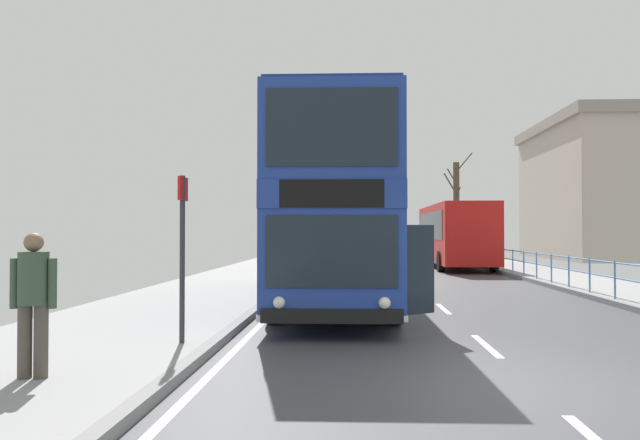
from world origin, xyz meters
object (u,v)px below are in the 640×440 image
Objects in this scene: background_bus_far_lane at (455,234)px; pedestrian_companion at (33,296)px; bare_tree_far_00 at (456,207)px; bus_stop_sign_near at (182,239)px; double_decker_bus_main at (336,211)px.

pedestrian_companion is (-8.81, -24.96, -0.64)m from background_bus_far_lane.
pedestrian_companion is 40.09m from bare_tree_far_00.
bus_stop_sign_near is 0.34× the size of bare_tree_far_00.
bus_stop_sign_near is at bearing -108.85° from background_bus_far_lane.
bare_tree_far_00 is at bearing 73.90° from pedestrian_companion.
bare_tree_far_00 is (7.84, 30.06, 1.24)m from double_decker_bus_main.
bus_stop_sign_near is (-7.72, -22.62, -0.01)m from background_bus_far_lane.
pedestrian_companion is at bearing -111.24° from double_decker_bus_main.
bare_tree_far_00 reaches higher than bus_stop_sign_near.
bare_tree_far_00 is at bearing 74.51° from bus_stop_sign_near.
background_bus_far_lane is 13.80m from bare_tree_far_00.
double_decker_bus_main is 9.07m from pedestrian_companion.
bare_tree_far_00 reaches higher than pedestrian_companion.
double_decker_bus_main is 1.42× the size of bare_tree_far_00.
background_bus_far_lane is at bearing 71.48° from double_decker_bus_main.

